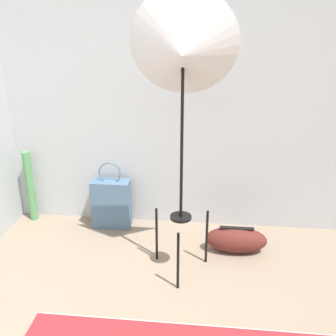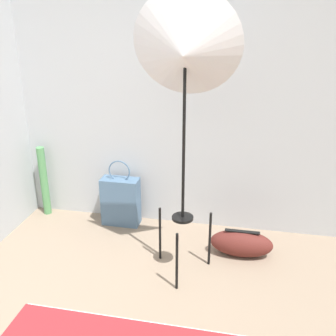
{
  "view_description": "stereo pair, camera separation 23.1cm",
  "coord_description": "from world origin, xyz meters",
  "px_view_note": "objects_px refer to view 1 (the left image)",
  "views": [
    {
      "loc": [
        0.32,
        -1.27,
        1.88
      ],
      "look_at": [
        0.07,
        1.14,
        0.91
      ],
      "focal_mm": 42.0,
      "sensor_mm": 36.0,
      "label": 1
    },
    {
      "loc": [
        0.55,
        -1.23,
        1.88
      ],
      "look_at": [
        0.07,
        1.14,
        0.91
      ],
      "focal_mm": 42.0,
      "sensor_mm": 36.0,
      "label": 2
    }
  ],
  "objects_px": {
    "duffel_bag": "(236,240)",
    "paper_roll": "(30,186)",
    "photo_umbrella": "(183,53)",
    "tote_bag": "(112,203)"
  },
  "relations": [
    {
      "from": "duffel_bag",
      "to": "paper_roll",
      "type": "relative_size",
      "value": 0.74
    },
    {
      "from": "photo_umbrella",
      "to": "duffel_bag",
      "type": "bearing_deg",
      "value": 33.5
    },
    {
      "from": "tote_bag",
      "to": "paper_roll",
      "type": "xyz_separation_m",
      "value": [
        -0.79,
        0.05,
        0.11
      ]
    },
    {
      "from": "duffel_bag",
      "to": "paper_roll",
      "type": "bearing_deg",
      "value": 169.47
    },
    {
      "from": "photo_umbrella",
      "to": "tote_bag",
      "type": "distance_m",
      "value": 1.67
    },
    {
      "from": "photo_umbrella",
      "to": "tote_bag",
      "type": "height_order",
      "value": "photo_umbrella"
    },
    {
      "from": "tote_bag",
      "to": "duffel_bag",
      "type": "height_order",
      "value": "tote_bag"
    },
    {
      "from": "duffel_bag",
      "to": "tote_bag",
      "type": "bearing_deg",
      "value": 164.65
    },
    {
      "from": "duffel_bag",
      "to": "paper_roll",
      "type": "height_order",
      "value": "paper_roll"
    },
    {
      "from": "duffel_bag",
      "to": "photo_umbrella",
      "type": "bearing_deg",
      "value": -146.5
    }
  ]
}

